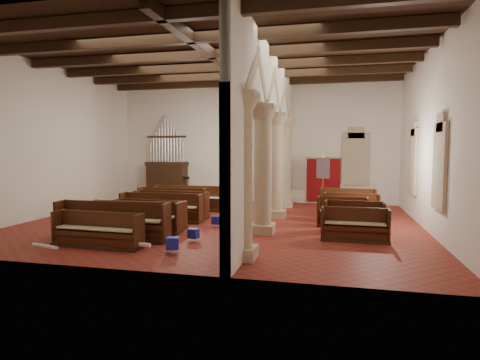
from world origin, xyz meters
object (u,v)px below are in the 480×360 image
processional_banner (323,192)px  lectern (184,190)px  pipe_organ (167,174)px  nave_pew_0 (98,235)px  aisle_pew_0 (355,230)px

processional_banner → lectern: bearing=171.8°
pipe_organ → nave_pew_0: pipe_organ is taller
lectern → nave_pew_0: 9.82m
pipe_organ → processional_banner: 8.26m
processional_banner → nave_pew_0: (-5.86, -7.96, -0.49)m
pipe_organ → processional_banner: bearing=-12.6°
pipe_organ → nave_pew_0: bearing=-77.4°
lectern → aisle_pew_0: 11.01m
lectern → nave_pew_0: bearing=-90.0°
pipe_organ → aisle_pew_0: 11.79m
lectern → processional_banner: (7.09, -1.78, 0.27)m
pipe_organ → lectern: 1.26m
nave_pew_0 → lectern: bearing=99.7°
lectern → processional_banner: 7.31m
pipe_organ → nave_pew_0: 10.05m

